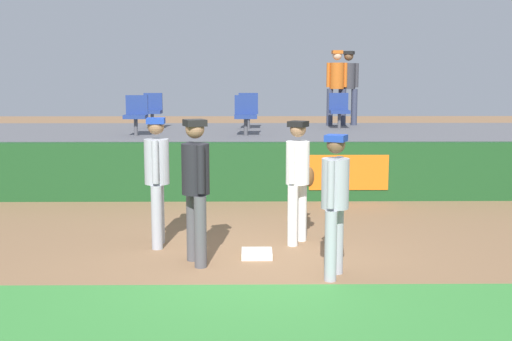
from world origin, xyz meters
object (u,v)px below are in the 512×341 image
player_runner_visitor (335,196)px  seat_back_center (248,109)px  seat_back_left (153,109)px  player_coach_visitor (157,172)px  spectator_capped (337,82)px  player_fielder_home (298,173)px  spectator_hooded (348,82)px  seat_front_left (136,113)px  player_umpire (196,181)px  first_base (257,254)px  seat_front_center (246,113)px  seat_back_right (339,109)px

player_runner_visitor → seat_back_center: seat_back_center is taller
seat_back_left → player_coach_visitor: bearing=-81.0°
player_runner_visitor → spectator_capped: size_ratio=0.90×
player_fielder_home → spectator_capped: 7.50m
seat_back_center → spectator_hooded: (2.54, 1.02, 0.61)m
player_coach_visitor → seat_front_left: (-1.10, 4.72, 0.55)m
player_umpire → seat_back_left: seat_back_left is taller
first_base → spectator_capped: (2.11, 7.94, 2.17)m
player_fielder_home → seat_front_left: (-3.06, 4.58, 0.59)m
player_coach_visitor → seat_back_left: 6.62m
player_runner_visitor → seat_front_center: bearing=-147.5°
seat_back_right → player_coach_visitor: bearing=-117.7°
seat_front_center → spectator_capped: spectator_capped is taller
seat_back_right → spectator_hooded: 1.24m
spectator_hooded → seat_front_left: bearing=51.8°
player_umpire → spectator_hooded: bearing=136.8°
first_base → spectator_hooded: bearing=73.4°
seat_back_left → spectator_capped: 4.63m
player_coach_visitor → spectator_capped: 8.24m
spectator_hooded → spectator_capped: 0.35m
player_runner_visitor → spectator_hooded: bearing=-167.0°
first_base → seat_back_left: 7.63m
spectator_capped → player_runner_visitor: bearing=79.7°
seat_back_left → seat_front_left: size_ratio=1.00×
player_coach_visitor → seat_front_center: bearing=163.2°
player_runner_visitor → seat_front_left: 7.03m
seat_front_left → seat_back_left: bearing=87.7°
spectator_capped → spectator_hooded: bearing=-155.4°
player_runner_visitor → player_umpire: 1.76m
spectator_hooded → seat_back_right: bearing=92.2°
player_coach_visitor → spectator_capped: size_ratio=0.96×
player_fielder_home → seat_front_left: 5.54m
player_runner_visitor → player_umpire: player_umpire is taller
player_fielder_home → player_umpire: (-1.36, -1.00, 0.06)m
seat_back_center → seat_back_right: same height
first_base → player_fielder_home: size_ratio=0.23×
player_umpire → player_coach_visitor: bearing=-167.4°
player_coach_visitor → seat_back_left: bearing=-173.5°
seat_back_left → seat_front_center: same height
player_fielder_home → seat_back_right: seat_back_right is taller
first_base → seat_front_left: (-2.47, 5.28, 1.55)m
first_base → player_runner_visitor: 1.56m
player_runner_visitor → seat_front_center: (-1.07, 6.14, 0.61)m
player_umpire → spectator_capped: bearing=138.3°
player_coach_visitor → seat_front_center: 4.90m
player_umpire → seat_front_center: seat_front_center is taller
spectator_hooded → seat_back_center: bearing=43.7°
player_coach_visitor → seat_front_center: seat_front_center is taller
player_runner_visitor → seat_back_right: bearing=-165.6°
seat_front_center → seat_back_right: 2.86m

